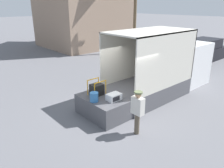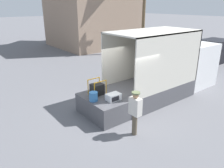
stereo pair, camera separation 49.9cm
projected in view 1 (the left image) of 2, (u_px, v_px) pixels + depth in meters
name	position (u px, v px, depth m)	size (l,w,h in m)	color
ground_plane	(116.00, 110.00, 9.49)	(160.00, 160.00, 0.00)	slate
box_truck	(170.00, 71.00, 11.52)	(6.45, 2.17, 3.23)	white
tailgate_deck	(103.00, 106.00, 8.91)	(1.42, 2.06, 0.81)	#4C4C51
microwave	(114.00, 97.00, 8.47)	(0.55, 0.40, 0.27)	white
portable_generator	(97.00, 89.00, 8.92)	(0.60, 0.51, 0.65)	black
orange_bucket	(94.00, 97.00, 8.34)	(0.33, 0.33, 0.36)	#3370B2
worker_person	(138.00, 109.00, 7.44)	(0.29, 0.44, 1.61)	brown
pickup_truck_black	(201.00, 52.00, 17.57)	(5.33, 1.97, 1.71)	black
utility_pole	(135.00, 5.00, 19.38)	(1.80, 0.28, 8.17)	brown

